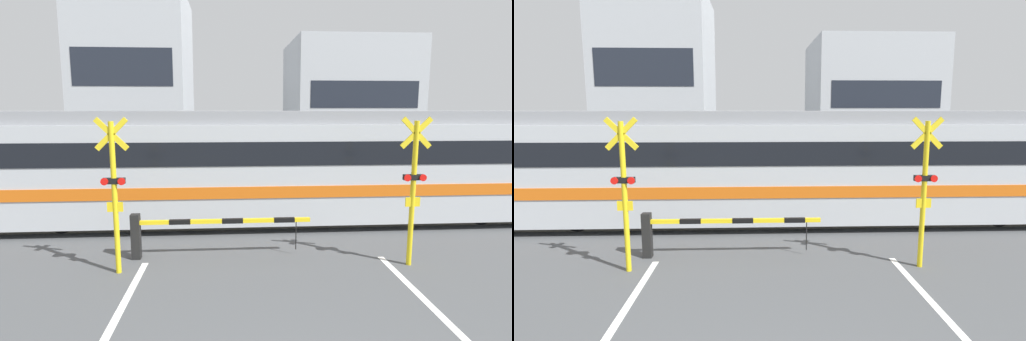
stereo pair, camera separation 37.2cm
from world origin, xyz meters
TOP-DOWN VIEW (x-y plane):
  - rail_track_near at (0.00, 8.64)m, footprint 50.00×0.10m
  - rail_track_far at (0.00, 10.07)m, footprint 50.00×0.10m
  - commuter_train at (0.62, 9.36)m, footprint 19.59×2.66m
  - crossing_barrier_near at (-1.83, 6.55)m, footprint 4.12×0.20m
  - crossing_barrier_far at (1.83, 12.03)m, footprint 4.12×0.20m
  - crossing_signal_left at (-3.15, 5.77)m, footprint 0.68×0.15m
  - crossing_signal_right at (3.15, 5.77)m, footprint 0.68×0.15m
  - pedestrian at (-0.32, 15.14)m, footprint 0.38×0.22m
  - building_left_of_street at (-6.54, 23.98)m, footprint 6.48×7.20m
  - building_right_of_street at (7.06, 23.98)m, footprint 7.53×7.20m

SIDE VIEW (x-z plane):
  - rail_track_near at x=0.00m, z-range 0.00..0.08m
  - rail_track_far at x=0.00m, z-range 0.00..0.08m
  - crossing_barrier_near at x=-1.83m, z-range 0.17..1.22m
  - crossing_barrier_far at x=1.83m, z-range 0.17..1.22m
  - pedestrian at x=-0.32m, z-range 0.11..1.71m
  - commuter_train at x=0.62m, z-range 0.12..3.47m
  - crossing_signal_left at x=-3.15m, z-range 0.17..3.43m
  - crossing_signal_right at x=3.15m, z-range 0.17..3.43m
  - building_right_of_street at x=7.06m, z-range 0.00..7.67m
  - building_left_of_street at x=-6.54m, z-range 0.00..10.30m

